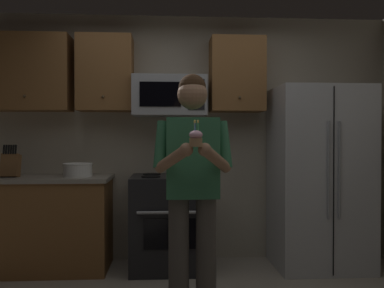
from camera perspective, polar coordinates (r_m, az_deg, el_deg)
name	(u,v)px	position (r m, az deg, el deg)	size (l,w,h in m)	color
wall_back	(183,138)	(4.50, -1.24, 0.88)	(4.40, 0.10, 2.60)	#B7AD99
oven_range	(170,222)	(4.19, -3.10, -10.66)	(0.76, 0.70, 0.93)	black
microwave	(169,96)	(4.24, -3.12, 6.57)	(0.74, 0.41, 0.40)	#9EA0A5
refrigerator	(319,177)	(4.36, 17.08, -4.41)	(0.90, 0.75, 1.80)	#B7BABF
cabinet_row_upper	(113,74)	(4.36, -10.82, 9.45)	(2.78, 0.36, 0.76)	brown
counter_left	(37,223)	(4.39, -20.60, -10.16)	(1.44, 0.66, 0.92)	brown
knife_block	(11,165)	(4.34, -23.68, -2.65)	(0.16, 0.15, 0.32)	brown
bowl_large_white	(78,169)	(4.18, -15.45, -3.40)	(0.28, 0.28, 0.13)	white
person	(193,179)	(3.01, 0.08, -4.85)	(0.60, 0.48, 1.76)	#4C4742
cupcake	(196,138)	(2.67, 0.53, 0.83)	(0.09, 0.09, 0.17)	#A87F56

